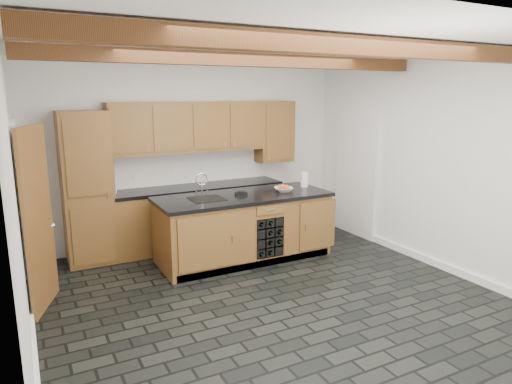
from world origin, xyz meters
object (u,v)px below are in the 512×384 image
(fruit_bowl, at_px, (284,190))
(paper_towel, at_px, (305,179))
(island, at_px, (245,227))
(kitchen_scale, at_px, (241,193))

(fruit_bowl, bearing_deg, paper_towel, 19.77)
(island, bearing_deg, paper_towel, 5.57)
(kitchen_scale, bearing_deg, fruit_bowl, 0.25)
(island, relative_size, paper_towel, 10.95)
(island, height_order, fruit_bowl, fruit_bowl)
(island, xyz_separation_m, fruit_bowl, (0.60, -0.06, 0.50))
(kitchen_scale, height_order, fruit_bowl, fruit_bowl)
(kitchen_scale, xyz_separation_m, fruit_bowl, (0.63, -0.10, 0.01))
(island, height_order, kitchen_scale, kitchen_scale)
(kitchen_scale, bearing_deg, island, -40.68)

